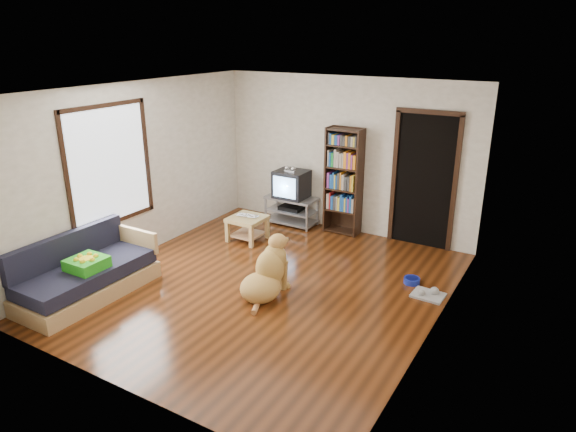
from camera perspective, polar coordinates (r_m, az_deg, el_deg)
The scene contains 18 objects.
ground at distance 7.04m, azimuth -2.52°, elevation -7.72°, with size 5.00×5.00×0.00m, color #5D2A10.
ceiling at distance 6.28m, azimuth -2.88°, elevation 13.83°, with size 5.00×5.00×0.00m, color white.
wall_back at distance 8.67m, azimuth 6.42°, elevation 6.66°, with size 4.50×4.50×0.00m, color silver.
wall_front at distance 4.79m, azimuth -19.28°, elevation -5.38°, with size 4.50×4.50×0.00m, color silver.
wall_left at distance 7.96m, azimuth -16.44°, elevation 4.79°, with size 5.00×5.00×0.00m, color silver.
wall_right at distance 5.70m, azimuth 16.65°, elevation -1.09°, with size 5.00×5.00×0.00m, color silver.
green_cushion at distance 6.98m, azimuth -21.45°, elevation -4.94°, with size 0.43×0.43×0.14m, color green.
laptop at distance 8.37m, azimuth -4.68°, elevation -0.09°, with size 0.35×0.23×0.03m, color silver.
dog_bowl at distance 7.28m, azimuth 13.59°, elevation -6.98°, with size 0.22×0.22×0.08m, color navy.
grey_rag at distance 7.01m, azimuth 15.30°, elevation -8.48°, with size 0.40×0.32×0.03m, color #9C9C9C.
window at distance 7.58m, azimuth -19.22°, elevation 5.33°, with size 0.03×1.46×1.70m.
doorway at distance 8.26m, azimuth 14.89°, elevation 4.15°, with size 1.03×0.05×2.19m.
tv_stand at distance 9.14m, azimuth 0.38°, elevation 0.74°, with size 0.90×0.45×0.50m.
crt_tv at distance 9.01m, azimuth 0.46°, elevation 3.63°, with size 0.55×0.52×0.58m.
bookshelf at distance 8.59m, azimuth 6.22°, elevation 4.47°, with size 0.60×0.30×1.80m.
sofa at distance 7.20m, azimuth -21.49°, elevation -6.22°, with size 0.80×1.80×0.80m.
coffee_table at distance 8.44m, azimuth -4.54°, elevation -0.88°, with size 0.55×0.55×0.40m.
dog at distance 6.68m, azimuth -2.32°, elevation -6.45°, with size 0.57×1.00×0.82m.
Camera 1 is at (3.43, -5.22, 3.25)m, focal length 32.00 mm.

